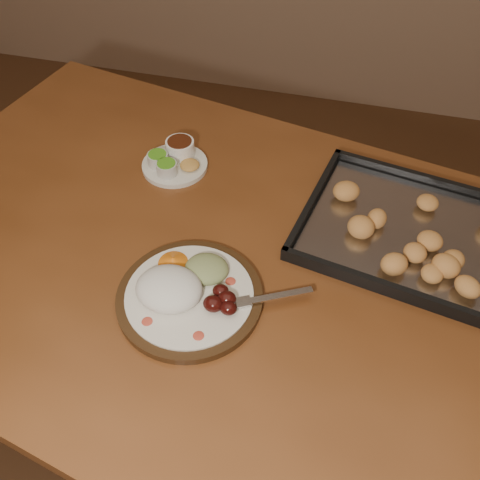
# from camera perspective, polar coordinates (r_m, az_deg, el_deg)

# --- Properties ---
(dining_table) EXTENTS (1.65, 1.19, 0.75)m
(dining_table) POSITION_cam_1_polar(r_m,az_deg,el_deg) (1.08, -0.09, -5.72)
(dining_table) COLOR brown
(dining_table) RESTS_ON ground
(dinner_plate) EXTENTS (0.34, 0.26, 0.06)m
(dinner_plate) POSITION_cam_1_polar(r_m,az_deg,el_deg) (0.94, -5.73, -5.49)
(dinner_plate) COLOR #311D0D
(dinner_plate) RESTS_ON dining_table
(condiment_saucer) EXTENTS (0.14, 0.14, 0.05)m
(condiment_saucer) POSITION_cam_1_polar(r_m,az_deg,el_deg) (1.20, -7.01, 8.51)
(condiment_saucer) COLOR silver
(condiment_saucer) RESTS_ON dining_table
(baking_tray) EXTENTS (0.50, 0.40, 0.05)m
(baking_tray) POSITION_cam_1_polar(r_m,az_deg,el_deg) (1.09, 18.53, 0.74)
(baking_tray) COLOR black
(baking_tray) RESTS_ON dining_table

